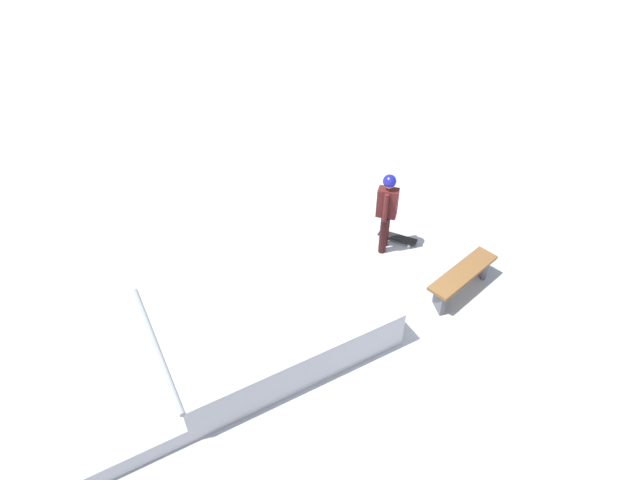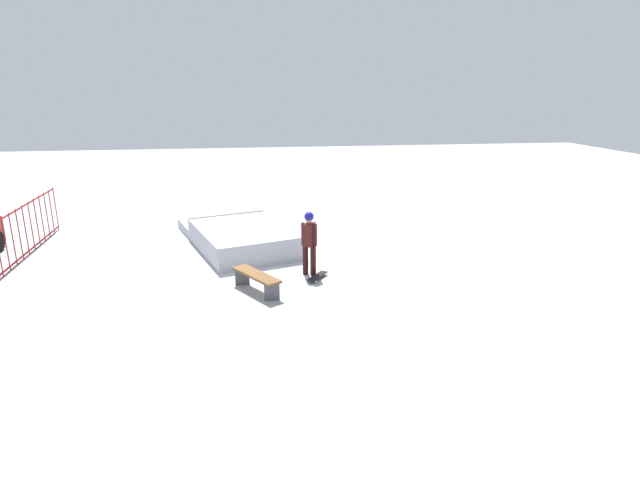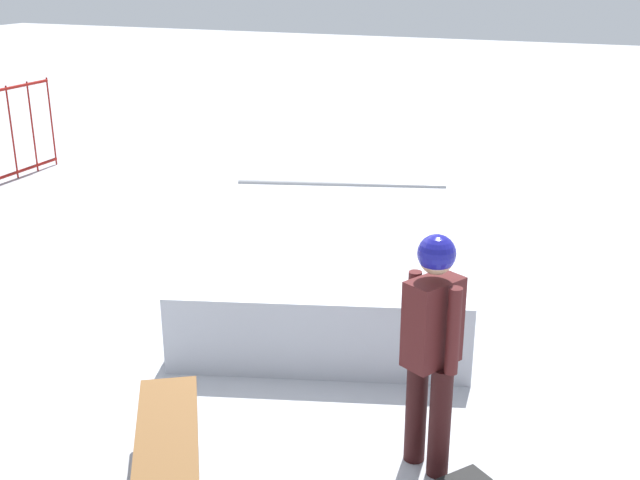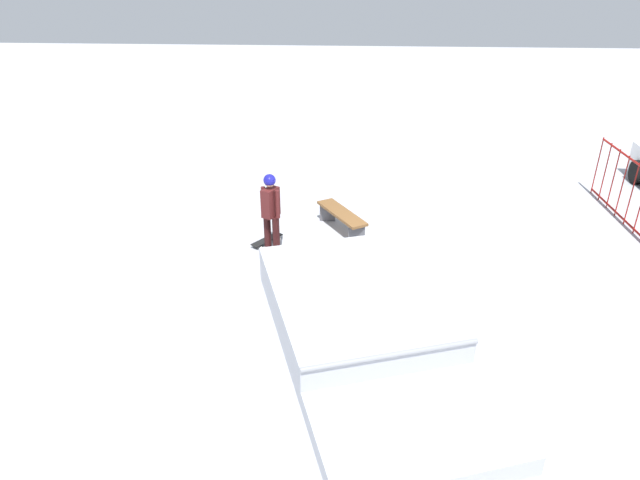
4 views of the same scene
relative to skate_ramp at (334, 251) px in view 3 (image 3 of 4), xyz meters
name	(u,v)px [view 3 (image 3 of 4)]	position (x,y,z in m)	size (l,w,h in m)	color
ground_plane	(257,350)	(-1.88, 0.01, -0.32)	(60.00, 60.00, 0.00)	#A8AAB2
skate_ramp	(334,251)	(0.00, 0.00, 0.00)	(5.93, 4.11, 0.74)	#B0B3BB
skater	(432,337)	(-2.96, -1.86, 0.69)	(0.44, 0.40, 1.73)	black
park_bench	(167,457)	(-3.99, -0.42, 0.04)	(1.57, 1.18, 0.48)	brown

